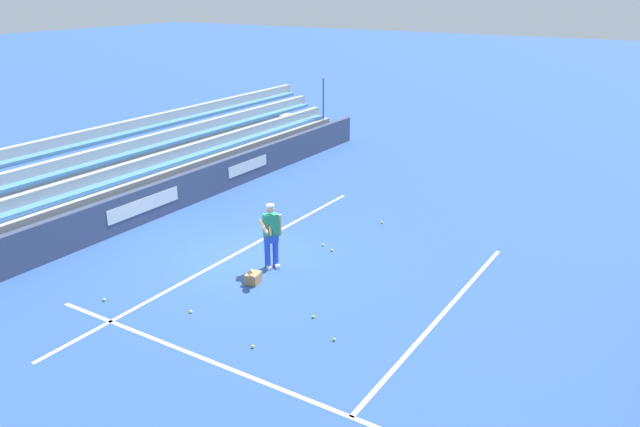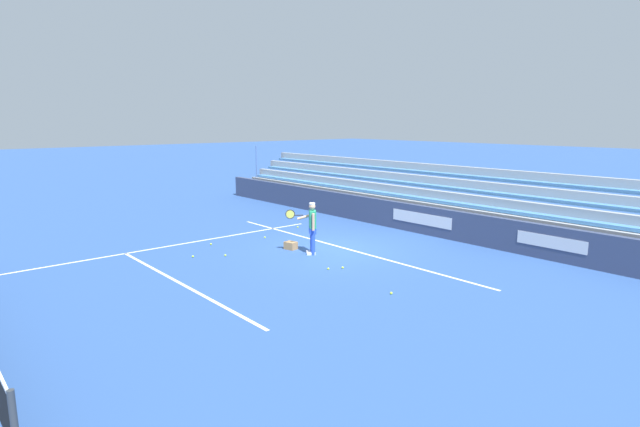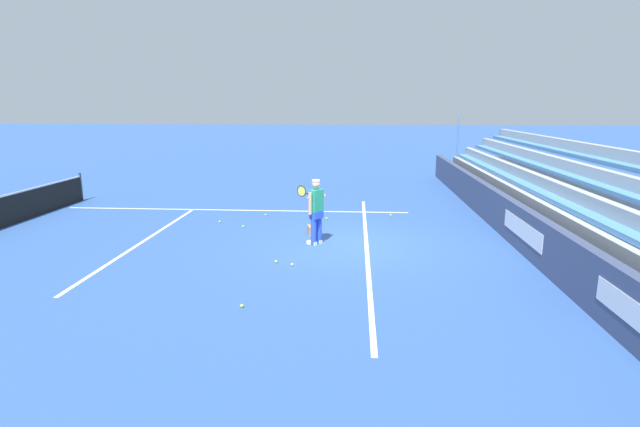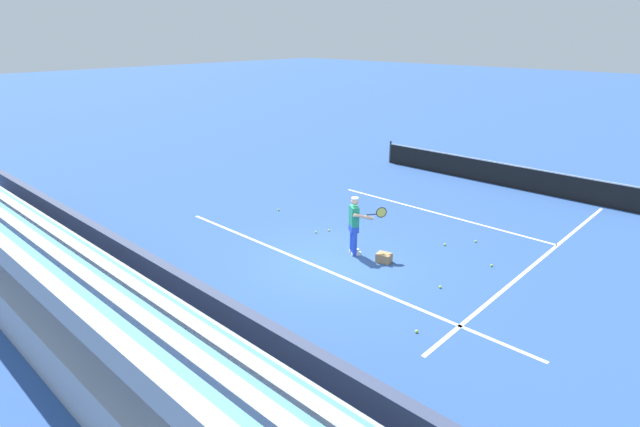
% 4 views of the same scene
% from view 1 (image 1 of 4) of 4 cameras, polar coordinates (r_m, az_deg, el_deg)
% --- Properties ---
extents(ground_plane, '(160.00, 160.00, 0.00)m').
position_cam_1_polar(ground_plane, '(16.71, -6.72, -4.24)').
color(ground_plane, '#2D5193').
extents(court_baseline_white, '(12.00, 0.10, 0.01)m').
position_cam_1_polar(court_baseline_white, '(17.01, -8.04, -3.85)').
color(court_baseline_white, white).
rests_on(court_baseline_white, ground).
extents(court_sideline_white, '(0.10, 12.00, 0.01)m').
position_cam_1_polar(court_sideline_white, '(11.75, -3.77, -15.67)').
color(court_sideline_white, white).
rests_on(court_sideline_white, ground).
extents(court_service_line_white, '(8.22, 0.10, 0.01)m').
position_cam_1_polar(court_service_line_white, '(14.25, 11.10, -9.06)').
color(court_service_line_white, white).
rests_on(court_service_line_white, ground).
extents(back_wall_sponsor_board, '(26.29, 0.25, 1.10)m').
position_cam_1_polar(back_wall_sponsor_board, '(19.42, -17.02, 0.28)').
color(back_wall_sponsor_board, '#384260').
rests_on(back_wall_sponsor_board, ground).
extents(bleacher_stand, '(24.98, 2.40, 2.95)m').
position_cam_1_polar(bleacher_stand, '(20.73, -20.45, 1.64)').
color(bleacher_stand, '#9EA3A8').
rests_on(bleacher_stand, ground).
extents(tennis_player, '(0.96, 0.82, 1.71)m').
position_cam_1_polar(tennis_player, '(15.87, -4.50, -2.01)').
color(tennis_player, blue).
rests_on(tennis_player, ground).
extents(ball_box_cardboard, '(0.45, 0.38, 0.26)m').
position_cam_1_polar(ball_box_cardboard, '(15.42, -6.11, -5.88)').
color(ball_box_cardboard, '#A87F51').
rests_on(ball_box_cardboard, ground).
extents(tennis_ball_far_right, '(0.07, 0.07, 0.07)m').
position_cam_1_polar(tennis_ball_far_right, '(13.85, -0.60, -9.41)').
color(tennis_ball_far_right, '#CCE533').
rests_on(tennis_ball_far_right, ground).
extents(tennis_ball_midcourt, '(0.07, 0.07, 0.07)m').
position_cam_1_polar(tennis_ball_midcourt, '(14.34, -11.74, -8.79)').
color(tennis_ball_midcourt, '#CCE533').
rests_on(tennis_ball_midcourt, ground).
extents(tennis_ball_by_box, '(0.07, 0.07, 0.07)m').
position_cam_1_polar(tennis_ball_by_box, '(17.10, 1.10, -3.38)').
color(tennis_ball_by_box, '#CCE533').
rests_on(tennis_ball_by_box, ground).
extents(tennis_ball_near_player, '(0.07, 0.07, 0.07)m').
position_cam_1_polar(tennis_ball_near_player, '(12.90, -6.16, -12.00)').
color(tennis_ball_near_player, '#CCE533').
rests_on(tennis_ball_near_player, ground).
extents(tennis_ball_on_baseline, '(0.07, 0.07, 0.07)m').
position_cam_1_polar(tennis_ball_on_baseline, '(15.37, -19.13, -7.46)').
color(tennis_ball_on_baseline, '#CCE533').
rests_on(tennis_ball_on_baseline, ground).
extents(tennis_ball_toward_net, '(0.07, 0.07, 0.07)m').
position_cam_1_polar(tennis_ball_toward_net, '(13.05, 1.31, -11.44)').
color(tennis_ball_toward_net, '#CCE533').
rests_on(tennis_ball_toward_net, ground).
extents(tennis_ball_far_left, '(0.07, 0.07, 0.07)m').
position_cam_1_polar(tennis_ball_far_left, '(17.45, 0.29, -2.89)').
color(tennis_ball_far_left, '#CCE533').
rests_on(tennis_ball_far_left, ground).
extents(tennis_ball_stray_back, '(0.07, 0.07, 0.07)m').
position_cam_1_polar(tennis_ball_stray_back, '(19.15, 5.70, -0.83)').
color(tennis_ball_stray_back, '#CCE533').
rests_on(tennis_ball_stray_back, ground).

